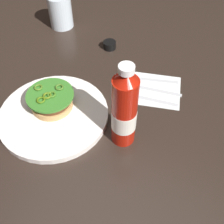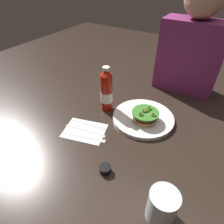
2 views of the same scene
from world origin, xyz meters
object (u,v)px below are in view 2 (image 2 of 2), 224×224
napkin (85,131)px  diner_person (192,46)px  dinner_plate (143,118)px  water_glass (162,206)px  condiment_cup (105,169)px  butter_knife (86,137)px  ketchup_bottle (107,92)px  spoon_utensil (91,132)px  fork_utensil (91,125)px  burger_sandwich (145,116)px

napkin → diner_person: (0.26, 0.61, 0.26)m
dinner_plate → water_glass: bearing=-59.0°
diner_person → condiment_cup: bearing=-94.9°
butter_knife → ketchup_bottle: bearing=100.5°
ketchup_bottle → butter_knife: ketchup_bottle is taller
condiment_cup → napkin: 0.24m
napkin → butter_knife: 0.05m
diner_person → ketchup_bottle: bearing=-122.9°
condiment_cup → butter_knife: condiment_cup is taller
spoon_utensil → napkin: bearing=-169.3°
napkin → fork_utensil: fork_utensil is taller
dinner_plate → ketchup_bottle: 0.22m
water_glass → spoon_utensil: water_glass is taller
burger_sandwich → butter_knife: 0.29m
ketchup_bottle → condiment_cup: ketchup_bottle is taller
dinner_plate → diner_person: 0.47m
fork_utensil → diner_person: bearing=65.7°
water_glass → condiment_cup: size_ratio=2.62×
water_glass → napkin: size_ratio=0.63×
condiment_cup → diner_person: bearing=85.1°
napkin → diner_person: diner_person is taller
dinner_plate → ketchup_bottle: ketchup_bottle is taller
water_glass → napkin: 0.46m
ketchup_bottle → condiment_cup: bearing=-57.6°
fork_utensil → spoon_utensil: bearing=-58.4°
fork_utensil → diner_person: size_ratio=0.32×
water_glass → ketchup_bottle: bearing=139.6°
burger_sandwich → ketchup_bottle: (-0.21, -0.00, 0.06)m
water_glass → butter_knife: water_glass is taller
condiment_cup → butter_knife: 0.19m
ketchup_bottle → butter_knife: size_ratio=1.22×
water_glass → napkin: water_glass is taller
dinner_plate → burger_sandwich: bearing=-50.8°
butter_knife → fork_utensil: (-0.03, 0.08, -0.00)m
condiment_cup → dinner_plate: bearing=91.4°
butter_knife → fork_utensil: same height
ketchup_bottle → water_glass: ketchup_bottle is taller
butter_knife → condiment_cup: bearing=-30.7°
burger_sandwich → condiment_cup: burger_sandwich is taller
napkin → spoon_utensil: size_ratio=0.93×
dinner_plate → burger_sandwich: size_ratio=2.34×
water_glass → fork_utensil: size_ratio=0.64×
ketchup_bottle → water_glass: (0.43, -0.37, -0.05)m
burger_sandwich → napkin: 0.29m
dinner_plate → water_glass: 0.46m
napkin → water_glass: bearing=-22.2°
burger_sandwich → condiment_cup: bearing=-91.3°
dinner_plate → napkin: 0.29m
water_glass → spoon_utensil: bearing=155.6°
burger_sandwich → water_glass: (0.22, -0.37, 0.02)m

